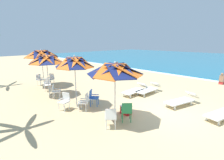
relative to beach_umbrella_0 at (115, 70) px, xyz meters
The scene contains 21 objects.
ground_plane 3.38m from the beach_umbrella_0, 69.53° to the left, with size 80.00×80.00×0.00m, color #D3B784.
surf_foam 11.70m from the beach_umbrella_0, 85.58° to the left, with size 80.00×0.70×0.01m, color white.
beach_umbrella_0 is the anchor object (origin of this frame).
plastic_chair_0 1.83m from the beach_umbrella_0, 60.69° to the right, with size 0.63×0.63×0.87m.
plastic_chair_1 1.80m from the beach_umbrella_0, 48.98° to the left, with size 0.63×0.63×0.87m.
beach_umbrella_1 2.59m from the beach_umbrella_0, behind, with size 1.95×1.95×2.69m.
plastic_chair_2 2.55m from the beach_umbrella_0, behind, with size 0.63×0.63×0.87m.
plastic_chair_3 2.76m from the beach_umbrella_0, 167.87° to the left, with size 0.63×0.63×0.87m.
plastic_chair_4 3.28m from the beach_umbrella_0, 161.00° to the right, with size 0.57×0.59×0.87m.
beach_umbrella_2 5.37m from the beach_umbrella_0, behind, with size 2.11×2.11×2.64m.
plastic_chair_5 4.90m from the beach_umbrella_0, behind, with size 0.62×0.63×0.87m.
plastic_chair_6 6.63m from the beach_umbrella_0, behind, with size 0.59×0.56×0.87m.
beach_umbrella_3 7.76m from the beach_umbrella_0, behind, with size 2.45×2.45×2.79m.
plastic_chair_7 8.11m from the beach_umbrella_0, behind, with size 0.59×0.61×0.87m.
plastic_chair_8 8.51m from the beach_umbrella_0, behind, with size 0.59×0.56×0.87m.
sun_lounger_0 5.22m from the beach_umbrella_0, 50.11° to the left, with size 1.13×2.23×0.62m.
sun_lounger_1 4.52m from the beach_umbrella_0, 73.95° to the left, with size 1.12×2.23×0.62m.
sun_lounger_2 4.98m from the beach_umbrella_0, 106.55° to the left, with size 0.65×2.15×0.62m.
sun_lounger_3 4.50m from the beach_umbrella_0, 116.59° to the left, with size 0.73×2.17×0.62m.
cooler_box 2.24m from the beach_umbrella_0, 101.75° to the left, with size 0.50×0.34×0.40m.
beachgoer_seated 10.94m from the beach_umbrella_0, 83.06° to the left, with size 0.30×0.93×0.92m.
Camera 1 is at (3.79, -7.01, 3.35)m, focal length 26.97 mm.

